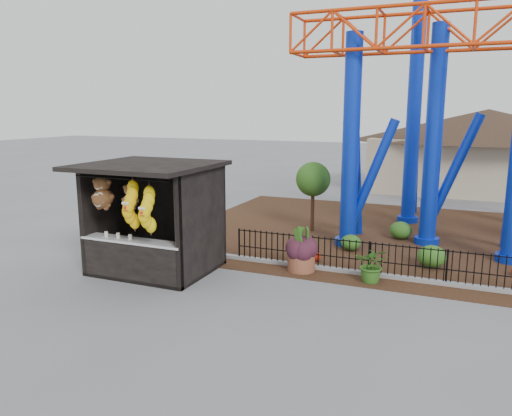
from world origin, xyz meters
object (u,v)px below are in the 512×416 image
at_px(prize_booth, 149,220).
at_px(potted_plant, 373,265).
at_px(terracotta_planter, 301,262).
at_px(roller_coaster, 477,52).

xyz_separation_m(prize_booth, potted_plant, (5.98, 1.62, -1.05)).
bearing_deg(terracotta_planter, roller_coaster, 52.70).
xyz_separation_m(prize_booth, terracotta_planter, (3.92, 1.81, -1.27)).
distance_m(prize_booth, roller_coaster, 12.00).
bearing_deg(potted_plant, prize_booth, -165.55).
relative_size(roller_coaster, terracotta_planter, 13.98).
distance_m(roller_coaster, terracotta_planter, 9.29).
relative_size(prize_booth, roller_coaster, 0.32).
xyz_separation_m(roller_coaster, potted_plant, (-2.16, -5.72, -5.95)).
distance_m(prize_booth, potted_plant, 6.28).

